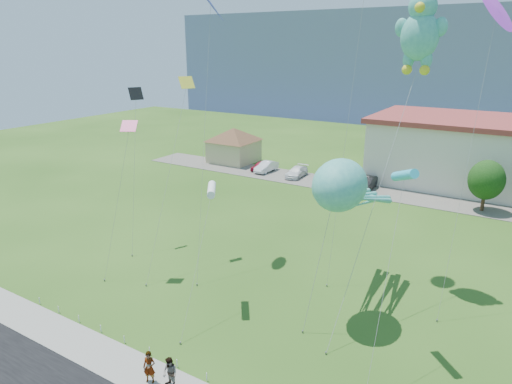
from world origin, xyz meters
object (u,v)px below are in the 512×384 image
teddy_bear_kite (420,30)px  parked_car_black (366,183)px  parked_car_silver (266,167)px  pedestrian_left (149,367)px  pedestrian_right (170,373)px  octopus_kite (346,191)px  pavilion (234,142)px  parked_car_white (297,172)px  parked_car_red (261,166)px

teddy_bear_kite → parked_car_black: bearing=114.2°
parked_car_silver → pedestrian_left: bearing=-65.1°
pedestrian_left → pedestrian_right: bearing=-10.9°
octopus_kite → pavilion: bearing=134.2°
pavilion → parked_car_white: pavilion is taller
parked_car_black → pavilion: bearing=169.8°
pavilion → pedestrian_left: (22.64, -40.94, -2.04)m
pedestrian_left → parked_car_red: bearing=91.0°
pedestrian_left → octopus_kite: octopus_kite is taller
parked_car_white → teddy_bear_kite: bearing=-50.1°
parked_car_white → octopus_kite: (16.43, -26.35, 7.29)m
pedestrian_left → parked_car_white: 39.89m
pedestrian_right → teddy_bear_kite: (6.33, 17.85, 16.48)m
pedestrian_right → teddy_bear_kite: 25.11m
parked_car_silver → octopus_kite: (21.11, -26.47, 7.24)m
pedestrian_right → parked_car_red: 42.42m
parked_car_red → teddy_bear_kite: size_ratio=0.18×
parked_car_red → teddy_bear_kite: bearing=-38.0°
pedestrian_left → parked_car_silver: (-15.64, 38.47, -0.23)m
parked_car_red → octopus_kite: size_ratio=0.35×
pedestrian_right → octopus_kite: bearing=80.6°
pavilion → parked_car_silver: (7.00, -2.47, -2.27)m
pedestrian_left → octopus_kite: size_ratio=0.17×
pedestrian_right → parked_car_black: bearing=104.5°
pavilion → pedestrian_right: pavilion is taller
pedestrian_left → parked_car_red: pedestrian_left is taller
parked_car_black → pedestrian_right: bearing=-88.1°
pedestrian_right → parked_car_silver: 41.77m
pedestrian_left → parked_car_red: size_ratio=0.49×
parked_car_silver → octopus_kite: bearing=-48.6°
pedestrian_left → octopus_kite: bearing=43.2°
parked_car_white → teddy_bear_kite: size_ratio=0.22×
pedestrian_left → parked_car_silver: 41.53m
pedestrian_right → parked_car_white: 40.00m
parked_car_white → octopus_kite: octopus_kite is taller
octopus_kite → pedestrian_right: bearing=-110.1°
teddy_bear_kite → pedestrian_right: bearing=-109.5°
parked_car_silver → parked_car_white: (4.68, -0.12, -0.04)m
pedestrian_left → octopus_kite: (5.47, 12.00, 7.01)m
pavilion → parked_car_red: bearing=-20.4°
pavilion → parked_car_black: bearing=-8.1°
parked_car_black → octopus_kite: bearing=-77.2°
pavilion → teddy_bear_kite: size_ratio=0.46×
pavilion → parked_car_black: size_ratio=1.97×
teddy_bear_kite → parked_car_red: bearing=139.5°
pedestrian_left → teddy_bear_kite: teddy_bear_kite is taller
parked_car_white → teddy_bear_kite: 32.12m
octopus_kite → parked_car_silver: bearing=128.6°
parked_car_red → parked_car_silver: size_ratio=0.86×
parked_car_black → teddy_bear_kite: (8.92, -19.82, 16.61)m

